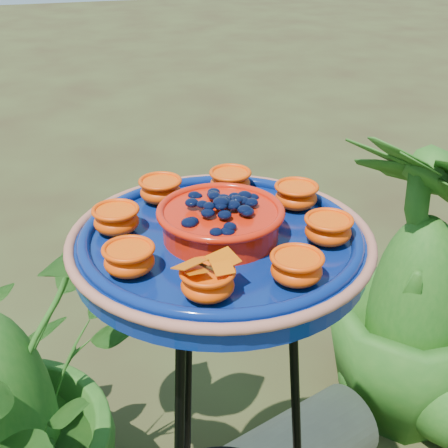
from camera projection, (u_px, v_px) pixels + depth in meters
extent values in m
torus|color=black|center=(221.00, 266.00, 1.06)|extent=(0.33, 0.33, 0.02)
cylinder|color=black|center=(187.00, 414.00, 1.40)|extent=(0.04, 0.09, 0.95)
cylinder|color=navy|center=(221.00, 248.00, 1.04)|extent=(0.59, 0.59, 0.04)
torus|color=#AE634E|center=(221.00, 238.00, 1.03)|extent=(0.51, 0.51, 0.02)
torus|color=navy|center=(221.00, 236.00, 1.03)|extent=(0.47, 0.47, 0.02)
cylinder|color=red|center=(221.00, 224.00, 1.02)|extent=(0.23, 0.23, 0.05)
torus|color=red|center=(221.00, 211.00, 1.01)|extent=(0.21, 0.21, 0.01)
ellipsoid|color=black|center=(221.00, 208.00, 1.00)|extent=(0.17, 0.17, 0.03)
ellipsoid|color=#FF5002|center=(296.00, 198.00, 1.12)|extent=(0.08, 0.08, 0.04)
cylinder|color=#E86004|center=(297.00, 188.00, 1.11)|extent=(0.07, 0.07, 0.01)
ellipsoid|color=#FF5002|center=(230.00, 183.00, 1.17)|extent=(0.08, 0.08, 0.04)
cylinder|color=#E86004|center=(230.00, 174.00, 1.17)|extent=(0.07, 0.07, 0.01)
ellipsoid|color=#FF5002|center=(161.00, 192.00, 1.14)|extent=(0.08, 0.08, 0.04)
cylinder|color=#E86004|center=(160.00, 183.00, 1.13)|extent=(0.07, 0.07, 0.01)
ellipsoid|color=#FF5002|center=(116.00, 222.00, 1.04)|extent=(0.08, 0.08, 0.04)
cylinder|color=#E86004|center=(116.00, 212.00, 1.03)|extent=(0.07, 0.07, 0.01)
ellipsoid|color=#FF5002|center=(129.00, 262.00, 0.92)|extent=(0.08, 0.08, 0.04)
cylinder|color=#E86004|center=(128.00, 251.00, 0.91)|extent=(0.07, 0.07, 0.01)
ellipsoid|color=#FF5002|center=(208.00, 285.00, 0.87)|extent=(0.08, 0.08, 0.04)
cylinder|color=#E86004|center=(207.00, 274.00, 0.86)|extent=(0.07, 0.07, 0.01)
ellipsoid|color=#FF5002|center=(296.00, 271.00, 0.90)|extent=(0.08, 0.08, 0.04)
cylinder|color=#E86004|center=(297.00, 259.00, 0.89)|extent=(0.07, 0.07, 0.01)
ellipsoid|color=#FF5002|center=(328.00, 232.00, 1.01)|extent=(0.08, 0.08, 0.04)
cylinder|color=#E86004|center=(329.00, 221.00, 1.00)|extent=(0.07, 0.07, 0.01)
cylinder|color=black|center=(207.00, 267.00, 0.85)|extent=(0.02, 0.03, 0.00)
cube|color=#FF6005|center=(190.00, 264.00, 0.85)|extent=(0.05, 0.05, 0.01)
cube|color=#FF6005|center=(223.00, 259.00, 0.86)|extent=(0.05, 0.05, 0.01)
imported|color=#1E5316|center=(419.00, 282.00, 1.87)|extent=(0.72, 0.72, 0.95)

